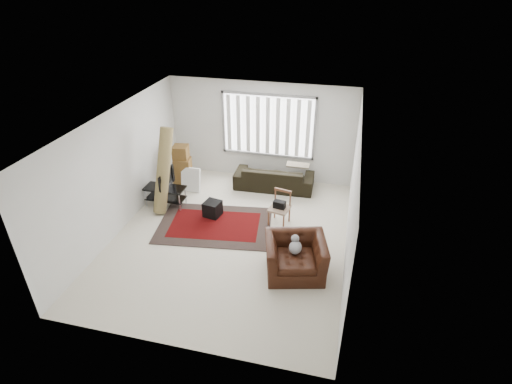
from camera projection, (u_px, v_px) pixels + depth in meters
The scene contains 11 objects.
room at pixel (236, 156), 8.40m from camera, with size 6.00×6.02×2.71m.
persian_rug at pixel (215, 225), 9.24m from camera, with size 2.77×2.04×0.02m.
tv_stand at pixel (165, 192), 9.86m from camera, with size 1.00×0.45×0.50m.
tv at pixel (164, 179), 9.68m from camera, with size 0.81×0.10×0.46m, color black.
subwoofer at pixel (213, 209), 9.49m from camera, with size 0.37×0.37×0.37m, color black.
moving_boxes at pixel (183, 168), 10.65m from camera, with size 0.53×0.50×1.15m.
white_flatpack at pixel (191, 180), 10.51m from camera, with size 0.51×0.07×0.65m, color silver.
rolled_rug at pixel (163, 171), 9.43m from camera, with size 0.31×0.31×2.05m, color olive.
sofa at pixel (274, 174), 10.62m from camera, with size 2.09×0.91×0.80m, color black.
side_chair at pixel (280, 207), 9.11m from camera, with size 0.51×0.51×0.81m.
armchair at pixel (295, 254), 7.66m from camera, with size 1.36×1.25×0.85m.
Camera 1 is at (2.24, -6.84, 5.28)m, focal length 28.00 mm.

